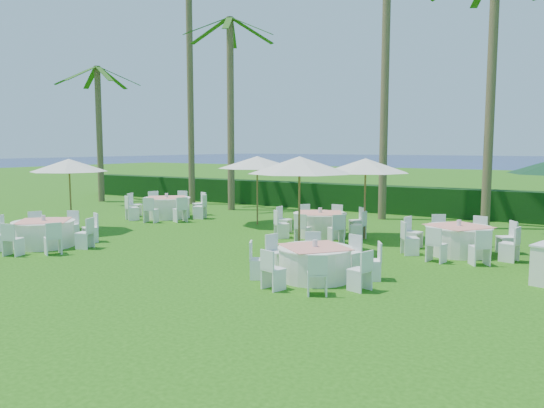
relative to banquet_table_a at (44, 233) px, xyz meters
The scene contains 17 objects.
ground 4.82m from the banquet_table_a, 12.13° to the left, with size 120.00×120.00×0.00m, color #20550E.
hedge 13.83m from the banquet_table_a, 70.16° to the left, with size 34.00×1.00×1.20m, color black.
ocean 103.12m from the banquet_table_a, 87.39° to the left, with size 260.00×260.00×0.00m, color #07114C.
banquet_table_a is the anchor object (origin of this frame).
banquet_table_c 8.60m from the banquet_table_a, ahead, with size 2.89×2.89×0.89m.
banquet_table_d 6.81m from the banquet_table_a, 101.08° to the left, with size 3.34×3.34×1.02m.
banquet_table_e 8.53m from the banquet_table_a, 44.10° to the left, with size 3.09×3.09×0.94m.
banquet_table_f 11.90m from the banquet_table_a, 26.14° to the left, with size 3.13×3.13×0.95m.
umbrella_a 3.38m from the banquet_table_a, 126.41° to the left, with size 2.56×2.56×2.52m.
umbrella_b 7.81m from the banquet_table_a, 23.98° to the left, with size 2.87×2.87×2.68m.
umbrella_c 7.84m from the banquet_table_a, 67.00° to the left, with size 2.94×2.94×2.58m.
umbrella_d 9.96m from the banquet_table_a, 38.97° to the left, with size 2.78×2.78×2.57m.
palm_a 13.36m from the banquet_table_a, 108.67° to the left, with size 4.40×4.01×11.98m.
palm_b 11.23m from the banquet_table_a, 93.48° to the left, with size 4.40×3.97×8.74m.
palm_c 14.15m from the banquet_table_a, 59.34° to the left, with size 4.38×4.22×12.36m.
palm_d 15.56m from the banquet_table_a, 44.99° to the left, with size 4.40×3.97×9.24m.
palm_f 13.59m from the banquet_table_a, 132.10° to the left, with size 4.14×4.40×7.14m.
Camera 1 is at (9.10, -10.67, 2.96)m, focal length 35.00 mm.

